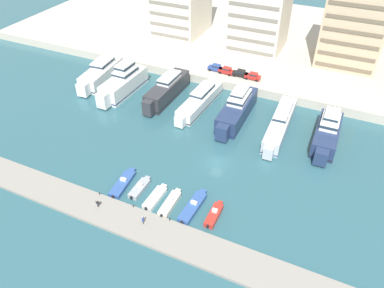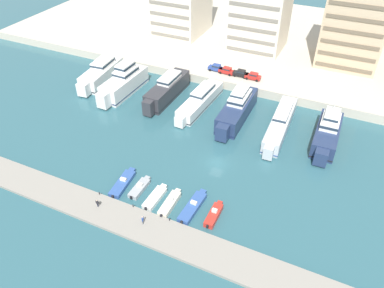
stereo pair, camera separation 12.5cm
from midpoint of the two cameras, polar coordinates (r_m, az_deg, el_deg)
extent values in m
plane|color=#2D5B66|center=(74.79, 3.74, -2.91)|extent=(400.00, 400.00, 0.00)
cube|color=beige|center=(127.30, 14.85, 14.71)|extent=(180.00, 70.00, 2.31)
cube|color=gray|center=(61.78, -3.55, -13.95)|extent=(120.00, 6.19, 0.55)
cube|color=white|center=(105.16, -13.62, 10.34)|extent=(6.38, 15.93, 3.81)
cube|color=white|center=(98.76, -16.24, 8.04)|extent=(2.94, 2.71, 3.24)
cube|color=black|center=(105.72, -13.52, 9.75)|extent=(6.44, 16.09, 0.24)
cube|color=white|center=(104.87, -13.51, 11.92)|extent=(4.45, 6.86, 1.54)
cube|color=#233342|center=(104.80, -13.53, 12.00)|extent=(4.50, 6.93, 0.56)
cylinder|color=silver|center=(104.91, -13.37, 12.97)|extent=(0.16, 0.16, 1.80)
cube|color=white|center=(111.72, -11.40, 11.86)|extent=(4.26, 1.29, 0.20)
cube|color=white|center=(98.17, -10.33, 8.93)|extent=(5.28, 15.18, 4.38)
cube|color=white|center=(92.31, -13.38, 6.56)|extent=(2.78, 2.54, 3.72)
cube|color=#192347|center=(98.85, -10.24, 8.21)|extent=(5.34, 15.33, 0.24)
cube|color=white|center=(97.59, -10.15, 10.75)|extent=(4.01, 6.41, 1.57)
cube|color=#233342|center=(97.52, -10.16, 10.83)|extent=(4.06, 6.48, 0.57)
cube|color=white|center=(96.91, -10.25, 11.57)|extent=(3.12, 5.00, 1.53)
cube|color=#233342|center=(96.84, -10.26, 11.65)|extent=(3.16, 5.05, 0.55)
cylinder|color=silver|center=(96.89, -10.04, 12.68)|extent=(0.16, 0.16, 1.80)
cube|color=white|center=(104.33, -7.77, 10.42)|extent=(4.24, 0.99, 0.20)
cube|color=#333338|center=(94.40, -3.82, 8.19)|extent=(4.26, 16.63, 4.24)
cube|color=#333338|center=(87.59, -6.71, 5.51)|extent=(2.29, 2.09, 3.60)
cube|color=black|center=(95.09, -3.78, 7.47)|extent=(4.31, 16.80, 0.24)
cube|color=white|center=(94.01, -3.52, 10.02)|extent=(3.28, 7.00, 1.37)
cube|color=#233342|center=(93.94, -3.52, 10.09)|extent=(3.32, 7.07, 0.49)
cylinder|color=silver|center=(94.09, -3.25, 11.14)|extent=(0.16, 0.16, 1.80)
cube|color=#333338|center=(101.61, -1.41, 9.95)|extent=(3.52, 0.93, 0.20)
cube|color=white|center=(91.03, 1.22, 6.56)|extent=(4.87, 17.97, 2.90)
cube|color=white|center=(83.75, -1.82, 3.52)|extent=(2.28, 2.09, 2.46)
cube|color=black|center=(91.52, 1.21, 6.06)|extent=(4.92, 18.15, 0.24)
cube|color=white|center=(90.96, 1.62, 8.12)|extent=(3.47, 7.62, 1.45)
cube|color=#233342|center=(90.88, 1.62, 8.20)|extent=(3.51, 7.70, 0.52)
cylinder|color=silver|center=(91.05, 1.96, 9.31)|extent=(0.16, 0.16, 1.80)
cube|color=white|center=(98.67, 3.70, 8.72)|extent=(3.41, 1.07, 0.20)
cube|color=navy|center=(87.08, 6.83, 5.12)|extent=(5.00, 17.12, 4.02)
cube|color=navy|center=(79.45, 4.62, 1.78)|extent=(2.63, 2.40, 3.41)
cube|color=#192347|center=(87.79, 6.76, 4.40)|extent=(5.05, 17.29, 0.24)
cube|color=white|center=(86.67, 7.23, 7.09)|extent=(3.80, 7.22, 1.59)
cube|color=#233342|center=(86.58, 7.24, 7.18)|extent=(3.85, 7.29, 0.57)
cube|color=white|center=(85.97, 7.31, 7.89)|extent=(2.96, 5.63, 1.20)
cube|color=#233342|center=(85.91, 7.31, 7.96)|extent=(3.00, 5.69, 0.43)
cylinder|color=silver|center=(86.14, 7.61, 9.08)|extent=(0.16, 0.16, 1.80)
cube|color=navy|center=(94.95, 8.53, 7.32)|extent=(4.03, 0.97, 0.20)
cube|color=silver|center=(84.88, 13.24, 2.97)|extent=(4.33, 20.05, 3.12)
cube|color=silver|center=(76.19, 11.52, -1.24)|extent=(2.05, 1.87, 2.65)
cube|color=#334C7F|center=(85.45, 13.14, 2.41)|extent=(4.37, 20.26, 0.24)
cube|color=white|center=(84.86, 13.67, 4.78)|extent=(3.12, 8.47, 1.54)
cube|color=#233342|center=(84.78, 13.69, 4.87)|extent=(3.15, 8.56, 0.55)
cylinder|color=silver|center=(85.06, 14.01, 6.14)|extent=(0.16, 0.16, 1.80)
cube|color=silver|center=(94.01, 14.53, 5.95)|extent=(3.10, 1.01, 0.20)
cube|color=navy|center=(84.10, 19.81, 1.38)|extent=(4.99, 14.47, 3.59)
cube|color=navy|center=(77.36, 19.02, -1.88)|extent=(2.61, 2.39, 3.05)
cube|color=black|center=(84.75, 19.65, 0.75)|extent=(5.04, 14.61, 0.24)
cube|color=white|center=(83.56, 20.29, 3.24)|extent=(3.77, 6.12, 1.70)
cube|color=#233342|center=(83.47, 20.31, 3.33)|extent=(3.82, 6.18, 0.61)
cube|color=white|center=(82.74, 20.52, 4.13)|extent=(2.94, 4.77, 1.43)
cube|color=#233342|center=(82.66, 20.54, 4.21)|extent=(2.98, 4.82, 0.51)
cylinder|color=silver|center=(82.70, 20.84, 5.37)|extent=(0.16, 0.16, 1.80)
cube|color=navy|center=(90.95, 20.34, 3.58)|extent=(3.98, 0.99, 0.20)
cube|color=#33569E|center=(70.83, -10.60, -6.00)|extent=(2.78, 7.10, 0.83)
cube|color=#33569E|center=(73.25, -9.20, -4.03)|extent=(1.24, 1.05, 0.70)
cube|color=silver|center=(70.70, -10.47, -5.34)|extent=(1.21, 0.71, 0.49)
cube|color=#283847|center=(70.82, -10.37, -5.15)|extent=(1.05, 0.19, 0.29)
cube|color=black|center=(68.58, -12.03, -7.87)|extent=(0.39, 0.31, 0.60)
cube|color=#9EA3A8|center=(69.40, -8.09, -6.75)|extent=(1.79, 5.05, 0.86)
cube|color=#9EA3A8|center=(71.11, -6.88, -5.28)|extent=(0.98, 0.80, 0.74)
cube|color=silver|center=(69.15, -7.97, -6.14)|extent=(0.98, 0.60, 0.51)
cube|color=#283847|center=(69.26, -7.86, -5.95)|extent=(0.89, 0.08, 0.31)
cube|color=black|center=(67.77, -9.29, -8.09)|extent=(0.36, 0.28, 0.60)
cube|color=white|center=(67.38, -5.75, -8.22)|extent=(2.06, 5.60, 0.85)
cube|color=white|center=(69.24, -4.40, -6.55)|extent=(1.08, 0.89, 0.72)
cube|color=black|center=(65.62, -7.11, -9.78)|extent=(0.37, 0.29, 0.60)
cube|color=beige|center=(66.05, -3.47, -9.12)|extent=(1.84, 5.88, 1.07)
cube|color=beige|center=(68.06, -2.22, -7.29)|extent=(0.97, 0.80, 0.91)
cube|color=silver|center=(65.74, -3.32, -8.40)|extent=(0.96, 0.62, 0.51)
cube|color=#283847|center=(65.86, -3.21, -8.19)|extent=(0.87, 0.10, 0.31)
cube|color=black|center=(64.13, -4.74, -10.87)|extent=(0.37, 0.29, 0.60)
cube|color=#33569E|center=(65.45, 0.02, -9.67)|extent=(2.35, 7.43, 0.97)
cube|color=#33569E|center=(67.97, 1.61, -7.41)|extent=(1.16, 0.96, 0.82)
cube|color=silver|center=(65.25, 0.24, -8.92)|extent=(1.14, 0.65, 0.48)
cube|color=#283847|center=(65.37, 0.36, -8.72)|extent=(1.02, 0.12, 0.29)
cube|color=black|center=(63.10, -1.63, -11.86)|extent=(0.37, 0.30, 0.60)
cube|color=red|center=(64.29, 3.28, -10.82)|extent=(1.68, 5.14, 1.08)
cube|color=red|center=(66.12, 4.21, -9.09)|extent=(0.90, 0.74, 0.92)
cube|color=silver|center=(63.91, 3.43, -10.09)|extent=(0.90, 0.61, 0.58)
cube|color=#283847|center=(64.02, 3.53, -9.86)|extent=(0.81, 0.09, 0.35)
cube|color=black|center=(62.50, 2.33, -12.46)|extent=(0.36, 0.28, 0.60)
cube|color=#28428E|center=(102.92, 3.59, 11.44)|extent=(4.12, 1.74, 0.80)
cube|color=#28428E|center=(102.55, 3.68, 11.79)|extent=(2.12, 1.58, 0.68)
cube|color=#1E2833|center=(102.55, 3.68, 11.79)|extent=(2.07, 1.60, 0.37)
cylinder|color=black|center=(102.83, 2.69, 11.20)|extent=(0.64, 0.23, 0.64)
cylinder|color=black|center=(104.24, 3.05, 11.58)|extent=(0.64, 0.23, 0.64)
cylinder|color=black|center=(101.97, 4.12, 10.90)|extent=(0.64, 0.23, 0.64)
cylinder|color=black|center=(103.40, 4.46, 11.28)|extent=(0.64, 0.23, 0.64)
cube|color=red|center=(101.63, 5.19, 10.99)|extent=(4.22, 2.03, 0.80)
cube|color=red|center=(101.24, 5.30, 11.35)|extent=(2.22, 1.73, 0.68)
cube|color=#1E2833|center=(101.24, 5.30, 11.35)|extent=(2.18, 1.74, 0.37)
cylinder|color=black|center=(101.61, 4.27, 10.79)|extent=(0.66, 0.27, 0.64)
cylinder|color=black|center=(102.99, 4.70, 11.16)|extent=(0.66, 0.27, 0.64)
cylinder|color=black|center=(100.63, 5.67, 10.42)|extent=(0.66, 0.27, 0.64)
cylinder|color=black|center=(102.02, 6.09, 10.79)|extent=(0.66, 0.27, 0.64)
cube|color=black|center=(100.65, 7.34, 10.55)|extent=(4.11, 1.74, 0.80)
cube|color=black|center=(100.28, 7.45, 10.91)|extent=(2.11, 1.58, 0.68)
cube|color=#1E2833|center=(100.28, 7.45, 10.91)|extent=(2.07, 1.59, 0.37)
cylinder|color=black|center=(100.46, 6.42, 10.32)|extent=(0.64, 0.23, 0.64)
cylinder|color=black|center=(101.91, 6.75, 10.71)|extent=(0.64, 0.23, 0.64)
cylinder|color=black|center=(99.78, 7.90, 9.99)|extent=(0.64, 0.23, 0.64)
cylinder|color=black|center=(101.24, 8.21, 10.39)|extent=(0.64, 0.23, 0.64)
cube|color=red|center=(99.67, 9.19, 10.08)|extent=(4.11, 1.73, 0.80)
cube|color=red|center=(99.30, 9.32, 10.44)|extent=(2.11, 1.58, 0.68)
cube|color=#1E2833|center=(99.30, 9.32, 10.44)|extent=(2.07, 1.59, 0.37)
cylinder|color=black|center=(99.45, 8.27, 9.85)|extent=(0.64, 0.23, 0.64)
cylinder|color=black|center=(100.90, 8.58, 10.25)|extent=(0.64, 0.23, 0.64)
cylinder|color=black|center=(98.82, 9.76, 9.50)|extent=(0.64, 0.23, 0.64)
cylinder|color=black|center=(100.28, 10.06, 9.90)|extent=(0.64, 0.23, 0.64)
cube|color=gray|center=(121.28, -3.47, 16.13)|extent=(13.27, 0.24, 0.90)
cube|color=gray|center=(120.13, -3.53, 17.56)|extent=(13.27, 0.24, 0.90)
cube|color=gray|center=(119.05, -3.59, 19.01)|extent=(13.27, 0.24, 0.90)
cube|color=gray|center=(118.05, -3.66, 20.48)|extent=(13.27, 0.24, 0.90)
cube|color=silver|center=(114.28, 10.41, 20.23)|extent=(15.19, 14.16, 25.71)
cube|color=gray|center=(111.71, 8.67, 13.80)|extent=(13.97, 0.24, 0.90)
cube|color=gray|center=(110.45, 8.83, 15.32)|extent=(13.97, 0.24, 0.90)
cube|color=gray|center=(109.28, 8.99, 16.87)|extent=(13.97, 0.24, 0.90)
cube|color=gray|center=(108.19, 9.17, 18.46)|extent=(13.97, 0.24, 0.90)
cube|color=gray|center=(107.19, 9.35, 20.08)|extent=(13.97, 0.24, 0.90)
cube|color=#C6AD89|center=(111.28, 23.84, 17.34)|extent=(15.61, 14.10, 25.90)
cube|color=#6D5F4B|center=(108.65, 21.96, 10.74)|extent=(14.36, 0.24, 0.90)
cube|color=#6D5F4B|center=(107.35, 22.36, 12.26)|extent=(14.36, 0.24, 0.90)
cube|color=#6D5F4B|center=(106.14, 22.78, 13.82)|extent=(14.36, 0.24, 0.90)
cube|color=#6D5F4B|center=(105.01, 23.22, 15.41)|extent=(14.36, 0.24, 0.90)
cube|color=#6D5F4B|center=(103.98, 23.67, 17.04)|extent=(14.36, 0.24, 0.90)
cube|color=#6D5F4B|center=(103.03, 24.14, 18.69)|extent=(14.36, 0.24, 0.90)
cylinder|color=#4C515B|center=(63.25, -7.48, -11.64)|extent=(0.14, 0.14, 0.87)
cylinder|color=#4C515B|center=(63.14, -7.52, -11.76)|extent=(0.14, 0.14, 0.87)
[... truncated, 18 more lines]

